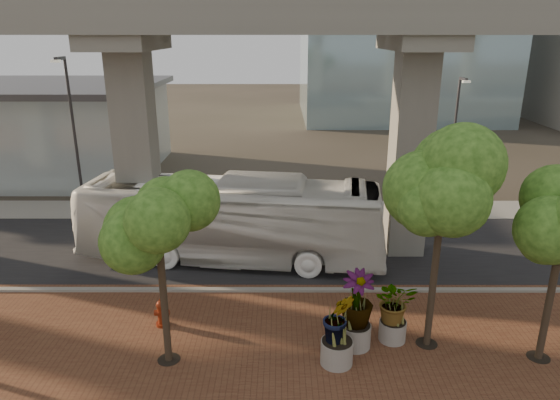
{
  "coord_description": "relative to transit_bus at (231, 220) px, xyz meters",
  "views": [
    {
      "loc": [
        0.33,
        -19.38,
        9.72
      ],
      "look_at": [
        0.29,
        0.5,
        2.99
      ],
      "focal_mm": 32.0,
      "sensor_mm": 36.0,
      "label": 1
    }
  ],
  "objects": [
    {
      "name": "ground",
      "position": [
        1.85,
        -1.05,
        -1.86
      ],
      "size": [
        160.0,
        160.0,
        0.0
      ],
      "primitive_type": "plane",
      "color": "#322E24",
      "rests_on": "ground"
    },
    {
      "name": "brick_plaza",
      "position": [
        1.85,
        -9.05,
        -1.83
      ],
      "size": [
        70.0,
        13.0,
        0.06
      ],
      "primitive_type": "cube",
      "color": "brown",
      "rests_on": "ground"
    },
    {
      "name": "asphalt_road",
      "position": [
        1.85,
        0.95,
        -1.84
      ],
      "size": [
        90.0,
        8.0,
        0.04
      ],
      "primitive_type": "cube",
      "color": "black",
      "rests_on": "ground"
    },
    {
      "name": "curb_strip",
      "position": [
        1.85,
        -3.05,
        -1.78
      ],
      "size": [
        70.0,
        0.25,
        0.16
      ],
      "primitive_type": "cube",
      "color": "gray",
      "rests_on": "ground"
    },
    {
      "name": "far_sidewalk",
      "position": [
        1.85,
        6.45,
        -1.83
      ],
      "size": [
        90.0,
        3.0,
        0.06
      ],
      "primitive_type": "cube",
      "color": "gray",
      "rests_on": "ground"
    },
    {
      "name": "transit_viaduct",
      "position": [
        1.85,
        0.95,
        5.42
      ],
      "size": [
        72.0,
        5.6,
        12.4
      ],
      "color": "gray",
      "rests_on": "ground"
    },
    {
      "name": "transit_bus",
      "position": [
        0.0,
        0.0,
        0.0
      ],
      "size": [
        13.67,
        4.88,
        3.73
      ],
      "primitive_type": "imported",
      "rotation": [
        0.0,
        0.0,
        1.44
      ],
      "color": "white",
      "rests_on": "ground"
    },
    {
      "name": "fire_hydrant",
      "position": [
        -1.91,
        -5.44,
        -1.32
      ],
      "size": [
        0.51,
        0.46,
        1.01
      ],
      "color": "maroon",
      "rests_on": "ground"
    },
    {
      "name": "planter_front",
      "position": [
        5.85,
        -6.29,
        -0.49
      ],
      "size": [
        1.97,
        1.97,
        2.17
      ],
      "color": "#AEA89D",
      "rests_on": "ground"
    },
    {
      "name": "planter_right",
      "position": [
        4.58,
        -6.63,
        -0.22
      ],
      "size": [
        2.45,
        2.45,
        2.62
      ],
      "color": "#A29D92",
      "rests_on": "ground"
    },
    {
      "name": "planter_left",
      "position": [
        3.89,
        -7.52,
        -0.33
      ],
      "size": [
        2.2,
        2.2,
        2.42
      ],
      "color": "gray",
      "rests_on": "ground"
    },
    {
      "name": "street_tree_near_west",
      "position": [
        -1.29,
        -7.37,
        2.8
      ],
      "size": [
        3.37,
        3.37,
        6.16
      ],
      "color": "#413325",
      "rests_on": "ground"
    },
    {
      "name": "street_tree_near_east",
      "position": [
        6.94,
        -6.52,
        3.49
      ],
      "size": [
        4.04,
        4.04,
        7.15
      ],
      "color": "#413325",
      "rests_on": "ground"
    },
    {
      "name": "streetlamp_west",
      "position": [
        -8.61,
        5.21,
        3.11
      ],
      "size": [
        0.42,
        1.23,
        8.51
      ],
      "color": "#2A2A2E",
      "rests_on": "ground"
    },
    {
      "name": "streetlamp_east",
      "position": [
        11.47,
        5.9,
        2.5
      ],
      "size": [
        0.37,
        1.08,
        7.46
      ],
      "color": "#303035",
      "rests_on": "ground"
    }
  ]
}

